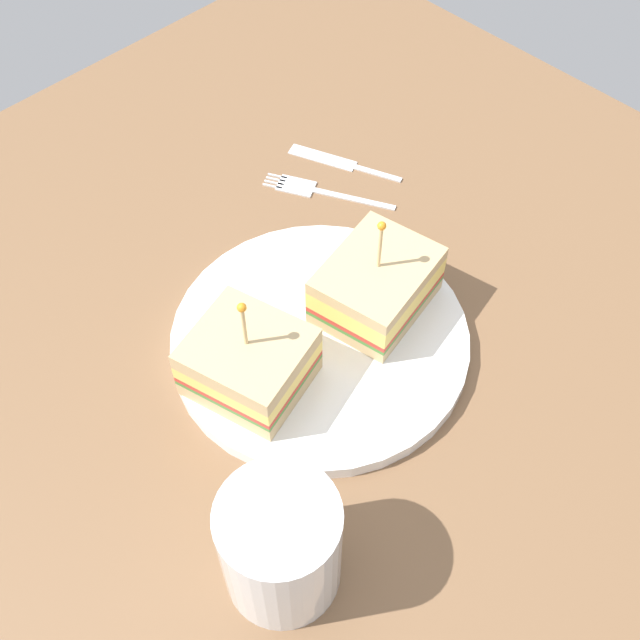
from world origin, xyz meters
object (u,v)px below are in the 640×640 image
fork (314,189)px  knife (339,162)px  plate (320,339)px  drink_glass (281,548)px  sandwich_half_back (249,362)px  sandwich_half_front (376,285)px

fork → knife: size_ratio=1.07×
fork → plate: bearing=-132.7°
drink_glass → knife: bearing=39.2°
knife → drink_glass: bearing=-140.8°
sandwich_half_back → drink_glass: (-8.33, -12.56, 0.49)cm
plate → drink_glass: 19.73cm
drink_glass → fork: drink_glass is taller
sandwich_half_front → fork: size_ratio=0.89×
drink_glass → fork: size_ratio=0.79×
sandwich_half_back → drink_glass: sandwich_half_back is taller
drink_glass → fork: bearing=42.4°
plate → knife: size_ratio=2.15×
sandwich_half_front → fork: 16.35cm
plate → fork: 18.22cm
sandwich_half_front → sandwich_half_back: size_ratio=1.06×
plate → sandwich_half_front: (5.52, -1.01, 3.19)cm
sandwich_half_front → fork: sandwich_half_front is taller
plate → knife: 22.24cm
fork → sandwich_half_back: bearing=-146.7°
drink_glass → knife: 41.82cm
drink_glass → knife: size_ratio=0.85×
sandwich_half_front → sandwich_half_back: bearing=172.3°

